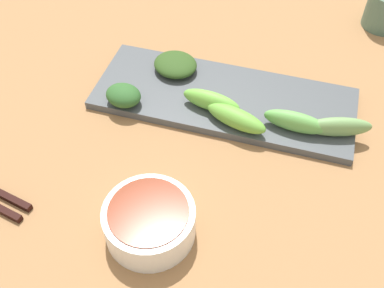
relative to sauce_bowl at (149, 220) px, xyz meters
name	(u,v)px	position (x,y,z in m)	size (l,w,h in m)	color
tabletop	(210,142)	(0.16, -0.03, -0.03)	(2.10, 2.10, 0.02)	#9C6E45
sauce_bowl	(149,220)	(0.00, 0.00, 0.00)	(0.10, 0.10, 0.04)	white
serving_plate	(225,99)	(0.23, -0.03, -0.02)	(0.14, 0.37, 0.01)	#484C51
broccoli_leafy_0	(175,64)	(0.27, 0.06, 0.00)	(0.06, 0.07, 0.02)	#2E4C1C
broccoli_stalk_1	(338,127)	(0.20, -0.19, 0.00)	(0.02, 0.09, 0.03)	#719E5B
broccoli_stalk_2	(211,101)	(0.20, -0.02, 0.00)	(0.02, 0.08, 0.03)	#6EBC42
broccoli_leafy_3	(123,95)	(0.18, 0.10, 0.00)	(0.04, 0.05, 0.03)	#2E5D29
broccoli_stalk_4	(236,118)	(0.18, -0.06, 0.00)	(0.03, 0.09, 0.03)	#68AD3E
broccoli_stalk_5	(295,122)	(0.19, -0.13, 0.00)	(0.02, 0.08, 0.03)	#64AC51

